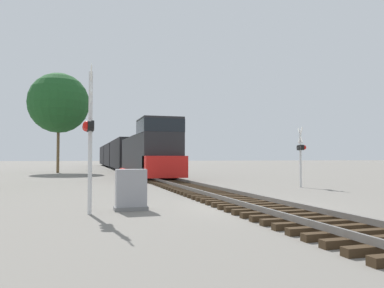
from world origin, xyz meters
name	(u,v)px	position (x,y,z in m)	size (l,w,h in m)	color
ground_plane	(251,207)	(0.00, 0.00, 0.00)	(400.00, 400.00, 0.00)	slate
rail_track_bed	(251,203)	(0.00, 0.00, 0.14)	(2.60, 160.00, 0.31)	#382819
freight_train	(119,155)	(0.00, 45.40, 2.09)	(2.93, 65.64, 4.57)	#232326
crossing_signal_near	(89,130)	(-5.31, -0.11, 2.50)	(0.33, 1.00, 4.41)	silver
crossing_signal_far	(301,150)	(6.37, 6.84, 2.10)	(0.57, 1.01, 3.41)	silver
relay_cabinet	(131,190)	(-4.00, 0.37, 0.64)	(1.05, 0.56, 1.30)	slate
tree_mid_background	(59,103)	(-8.02, 32.71, 7.83)	(6.72, 6.72, 11.19)	brown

